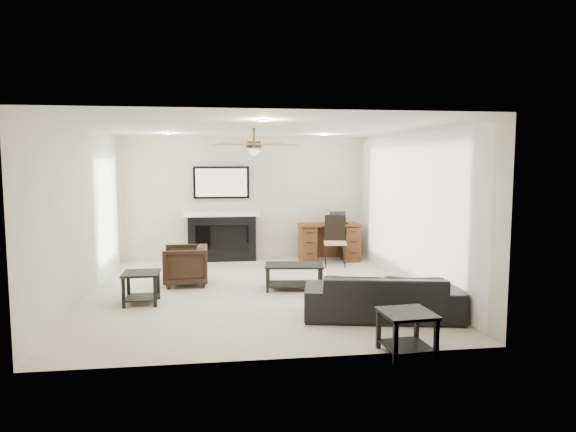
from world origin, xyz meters
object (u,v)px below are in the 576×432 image
(sofa, at_px, (382,296))
(desk, at_px, (329,242))
(coffee_table, at_px, (294,277))
(fireplace_unit, at_px, (222,214))
(armchair, at_px, (186,265))

(sofa, xyz_separation_m, desk, (0.15, 3.83, 0.09))
(sofa, bearing_deg, coffee_table, -49.22)
(sofa, relative_size, desk, 1.62)
(sofa, distance_m, coffee_table, 1.84)
(sofa, relative_size, coffee_table, 2.20)
(fireplace_unit, bearing_deg, sofa, -64.31)
(fireplace_unit, bearing_deg, coffee_table, -66.75)
(coffee_table, height_order, fireplace_unit, fireplace_unit)
(sofa, xyz_separation_m, armchair, (-2.60, 2.15, 0.03))
(sofa, height_order, armchair, armchair)
(coffee_table, xyz_separation_m, fireplace_unit, (-1.09, 2.53, 0.75))
(sofa, relative_size, armchair, 2.81)
(coffee_table, relative_size, desk, 0.74)
(sofa, height_order, coffee_table, sofa)
(armchair, height_order, coffee_table, armchair)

